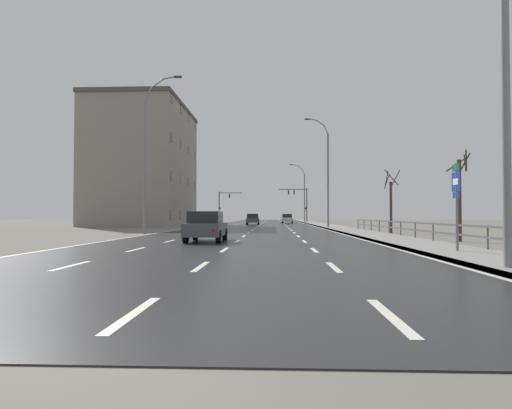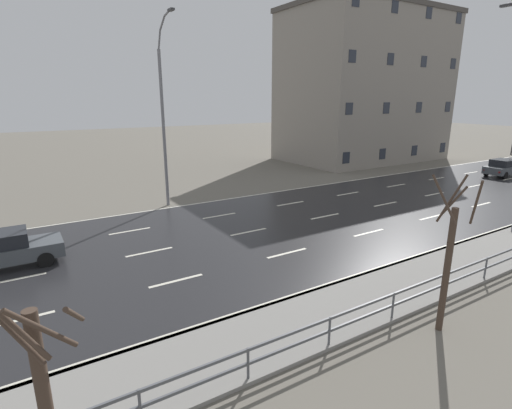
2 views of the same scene
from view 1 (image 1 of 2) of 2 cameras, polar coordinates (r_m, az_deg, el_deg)
name	(u,v)px [view 1 (image 1 of 2)]	position (r m, az deg, el deg)	size (l,w,h in m)	color
ground_plane	(258,227)	(51.90, 0.26, -3.01)	(160.00, 160.00, 0.12)	#666056
road_asphalt_strip	(261,224)	(63.88, 0.66, -2.65)	(14.00, 120.00, 0.03)	#232326
sidewalk_right	(317,224)	(64.19, 8.21, -2.59)	(3.00, 120.00, 0.12)	gray
guardrail	(415,227)	(25.54, 20.48, -2.85)	(0.07, 32.55, 1.00)	#515459
street_lamp_foreground	(500,66)	(12.49, 29.77, 15.77)	(2.24, 0.24, 10.24)	slate
street_lamp_midground	(327,174)	(45.23, 9.42, 4.02)	(2.54, 0.24, 11.55)	slate
street_lamp_distant	(303,194)	(79.06, 6.36, 1.39)	(2.88, 0.24, 10.81)	slate
street_lamp_left_bank	(147,157)	(32.71, -14.33, 6.22)	(2.83, 0.24, 11.72)	slate
highway_sign	(456,196)	(16.66, 25.20, 1.05)	(0.09, 0.68, 3.22)	slate
traffic_signal_right	(300,199)	(77.56, 5.88, 0.75)	(5.19, 0.36, 6.29)	#38383A
traffic_signal_left	(223,202)	(76.89, -4.40, 0.29)	(4.23, 0.36, 5.63)	#38383A
car_far_left	(287,219)	(71.24, 4.21, -1.88)	(2.01, 4.19, 1.57)	silver
car_far_right	(253,219)	(60.76, -0.43, -1.97)	(1.90, 4.13, 1.57)	#474C51
car_near_left	(206,226)	(22.17, -6.67, -2.91)	(1.85, 4.11, 1.57)	#474C51
brick_building	(144,166)	(60.57, -14.70, 5.06)	(11.41, 18.08, 16.32)	gray
bare_tree_near	(460,196)	(24.63, 25.57, 1.02)	(1.08, 1.19, 4.75)	#423328
bare_tree_mid	(391,203)	(34.48, 17.56, 0.20)	(1.31, 1.35, 4.89)	#423328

